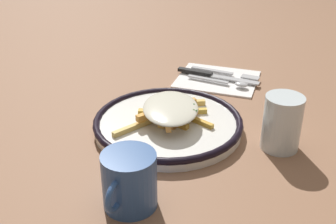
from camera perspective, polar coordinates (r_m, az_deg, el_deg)
The scene contains 9 objects.
ground_plane at distance 0.86m, azimuth 0.00°, elevation -2.35°, with size 2.60×2.60×0.00m, color #906448.
plate at distance 0.85m, azimuth 0.00°, elevation -1.53°, with size 0.30×0.30×0.03m.
fries_heap at distance 0.84m, azimuth 0.30°, elevation 0.21°, with size 0.20×0.17×0.04m.
napkin at distance 1.08m, azimuth 6.54°, elevation 4.41°, with size 0.16×0.19×0.01m, color white.
fork at distance 1.10m, azimuth 7.56°, elevation 5.14°, with size 0.03×0.18×0.01m.
knife at distance 1.09m, azimuth 5.61°, elevation 4.93°, with size 0.03×0.21×0.01m.
spoon at distance 1.05m, azimuth 7.94°, elevation 3.90°, with size 0.03×0.15×0.01m.
water_glass at distance 0.80m, azimuth 14.84°, elevation -1.39°, with size 0.07×0.07×0.10m, color silver.
coffee_mug at distance 0.65m, azimuth -5.17°, elevation -9.07°, with size 0.11×0.08×0.09m.
Camera 1 is at (0.69, 0.28, 0.43)m, focal length 46.12 mm.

